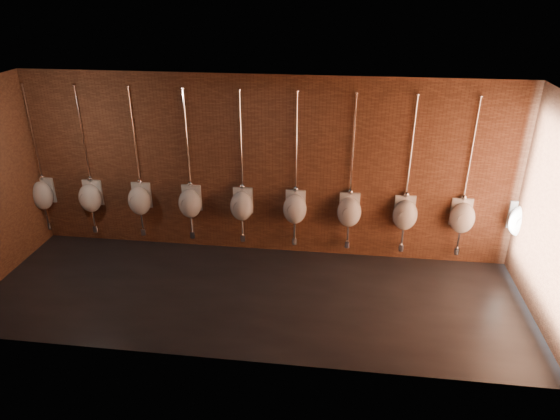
{
  "coord_description": "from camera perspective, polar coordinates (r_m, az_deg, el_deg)",
  "views": [
    {
      "loc": [
        1.27,
        -6.52,
        4.6
      ],
      "look_at": [
        0.33,
        0.9,
        1.1
      ],
      "focal_mm": 32.0,
      "sensor_mm": 36.0,
      "label": 1
    }
  ],
  "objects": [
    {
      "name": "urinal_7",
      "position": [
        8.75,
        14.09,
        -0.45
      ],
      "size": [
        0.43,
        0.38,
        2.72
      ],
      "color": "white",
      "rests_on": "ground"
    },
    {
      "name": "urinal_0",
      "position": [
        10.26,
        -25.54,
        1.6
      ],
      "size": [
        0.43,
        0.38,
        2.72
      ],
      "color": "white",
      "rests_on": "ground"
    },
    {
      "name": "urinal_8",
      "position": [
        8.93,
        20.1,
        -0.76
      ],
      "size": [
        0.43,
        0.38,
        2.72
      ],
      "color": "white",
      "rests_on": "ground"
    },
    {
      "name": "urinal_5",
      "position": [
        8.71,
        1.71,
        0.22
      ],
      "size": [
        0.43,
        0.38,
        2.72
      ],
      "color": "white",
      "rests_on": "ground"
    },
    {
      "name": "urinal_6",
      "position": [
        8.68,
        7.92,
        -0.12
      ],
      "size": [
        0.43,
        0.38,
        2.72
      ],
      "color": "white",
      "rests_on": "ground"
    },
    {
      "name": "urinal_9",
      "position": [
        9.19,
        25.82,
        -1.06
      ],
      "size": [
        0.43,
        0.38,
        2.72
      ],
      "color": "white",
      "rests_on": "ground"
    },
    {
      "name": "room_shell",
      "position": [
        7.13,
        -3.52,
        3.74
      ],
      "size": [
        8.54,
        3.04,
        3.22
      ],
      "color": "black",
      "rests_on": "ground"
    },
    {
      "name": "urinal_1",
      "position": [
        9.79,
        -20.86,
        1.38
      ],
      "size": [
        0.43,
        0.38,
        2.72
      ],
      "color": "white",
      "rests_on": "ground"
    },
    {
      "name": "ground",
      "position": [
        8.08,
        -3.14,
        -9.67
      ],
      "size": [
        8.5,
        8.5,
        0.0
      ],
      "primitive_type": "plane",
      "color": "black",
      "rests_on": "ground"
    },
    {
      "name": "urinal_2",
      "position": [
        9.39,
        -15.75,
        1.13
      ],
      "size": [
        0.43,
        0.38,
        2.72
      ],
      "color": "white",
      "rests_on": "ground"
    },
    {
      "name": "urinal_4",
      "position": [
        8.84,
        -4.38,
        0.54
      ],
      "size": [
        0.43,
        0.38,
        2.72
      ],
      "color": "white",
      "rests_on": "ground"
    },
    {
      "name": "urinal_3",
      "position": [
        9.07,
        -10.24,
        0.85
      ],
      "size": [
        0.43,
        0.38,
        2.72
      ],
      "color": "white",
      "rests_on": "ground"
    }
  ]
}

